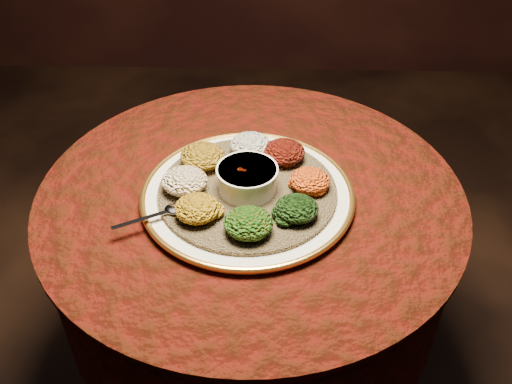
{
  "coord_description": "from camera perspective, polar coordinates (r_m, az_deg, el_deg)",
  "views": [
    {
      "loc": [
        0.04,
        -0.99,
        1.55
      ],
      "look_at": [
        0.01,
        -0.04,
        0.76
      ],
      "focal_mm": 40.0,
      "sensor_mm": 36.0,
      "label": 1
    }
  ],
  "objects": [
    {
      "name": "portion_ayib",
      "position": [
        1.33,
        -0.57,
        4.74
      ],
      "size": [
        0.1,
        0.09,
        0.05
      ],
      "primitive_type": "ellipsoid",
      "color": "silver",
      "rests_on": "injera"
    },
    {
      "name": "portion_tikil",
      "position": [
        1.24,
        5.4,
        1.17
      ],
      "size": [
        0.09,
        0.08,
        0.04
      ],
      "primitive_type": "ellipsoid",
      "color": "#A35E0D",
      "rests_on": "injera"
    },
    {
      "name": "injera",
      "position": [
        1.24,
        -0.86,
        0.12
      ],
      "size": [
        0.51,
        0.51,
        0.01
      ],
      "primitive_type": "cylinder",
      "rotation": [
        0.0,
        0.0,
        0.4
      ],
      "color": "olive",
      "rests_on": "platter"
    },
    {
      "name": "portion_timatim",
      "position": [
        1.23,
        -7.16,
        1.11
      ],
      "size": [
        0.1,
        0.09,
        0.05
      ],
      "primitive_type": "ellipsoid",
      "color": "maroon",
      "rests_on": "injera"
    },
    {
      "name": "platter",
      "position": [
        1.25,
        -0.86,
        -0.26
      ],
      "size": [
        0.53,
        0.53,
        0.02
      ],
      "rotation": [
        0.0,
        0.0,
        0.2
      ],
      "color": "silver",
      "rests_on": "table"
    },
    {
      "name": "portion_gomen",
      "position": [
        1.16,
        4.1,
        -1.65
      ],
      "size": [
        0.09,
        0.08,
        0.04
      ],
      "primitive_type": "ellipsoid",
      "color": "black",
      "rests_on": "injera"
    },
    {
      "name": "table",
      "position": [
        1.4,
        -0.49,
        -5.48
      ],
      "size": [
        0.96,
        0.96,
        0.73
      ],
      "color": "black",
      "rests_on": "ground"
    },
    {
      "name": "portion_mixveg",
      "position": [
        1.12,
        -0.76,
        -3.12
      ],
      "size": [
        0.1,
        0.09,
        0.05
      ],
      "primitive_type": "ellipsoid",
      "color": "#A8330A",
      "rests_on": "injera"
    },
    {
      "name": "portion_shiro",
      "position": [
        1.3,
        -5.37,
        3.58
      ],
      "size": [
        0.1,
        0.1,
        0.05
      ],
      "primitive_type": "ellipsoid",
      "color": "#976B12",
      "rests_on": "injera"
    },
    {
      "name": "spoon",
      "position": [
        1.19,
        -8.54,
        -1.83
      ],
      "size": [
        0.15,
        0.09,
        0.01
      ],
      "rotation": [
        0.0,
        0.0,
        -2.66
      ],
      "color": "silver",
      "rests_on": "injera"
    },
    {
      "name": "portion_kitfo",
      "position": [
        1.31,
        2.82,
        4.03
      ],
      "size": [
        0.1,
        0.09,
        0.05
      ],
      "primitive_type": "ellipsoid",
      "color": "black",
      "rests_on": "injera"
    },
    {
      "name": "portion_kik",
      "position": [
        1.16,
        -5.9,
        -1.64
      ],
      "size": [
        0.09,
        0.09,
        0.05
      ],
      "primitive_type": "ellipsoid",
      "color": "#BB7C10",
      "rests_on": "injera"
    },
    {
      "name": "stew_bowl",
      "position": [
        1.22,
        -0.88,
        1.47
      ],
      "size": [
        0.13,
        0.13,
        0.06
      ],
      "color": "silver",
      "rests_on": "injera"
    }
  ]
}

